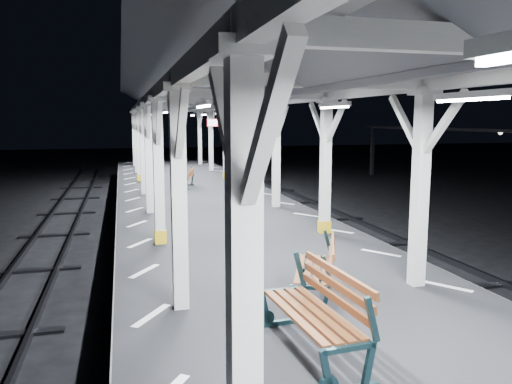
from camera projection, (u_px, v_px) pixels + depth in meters
name	position (u px, v px, depth m)	size (l,w,h in m)	color
ground	(270.00, 310.00, 10.07)	(120.00, 120.00, 0.00)	black
platform	(270.00, 286.00, 10.00)	(6.00, 50.00, 1.00)	black
hazard_stripes_left	(145.00, 271.00, 9.30)	(1.00, 48.00, 0.01)	silver
hazard_stripes_right	(381.00, 253.00, 10.56)	(1.00, 48.00, 0.01)	silver
track_right	(480.00, 285.00, 11.35)	(2.20, 60.00, 0.16)	#2D2D33
canopy	(271.00, 79.00, 9.40)	(5.40, 49.00, 4.65)	silver
bench_near	(320.00, 309.00, 5.97)	(0.83, 1.95, 1.03)	#13292F
bench_mid	(319.00, 268.00, 7.86)	(1.25, 1.81, 0.93)	#13292F
bench_far	(187.00, 178.00, 20.61)	(0.96, 1.58, 0.81)	#13292F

